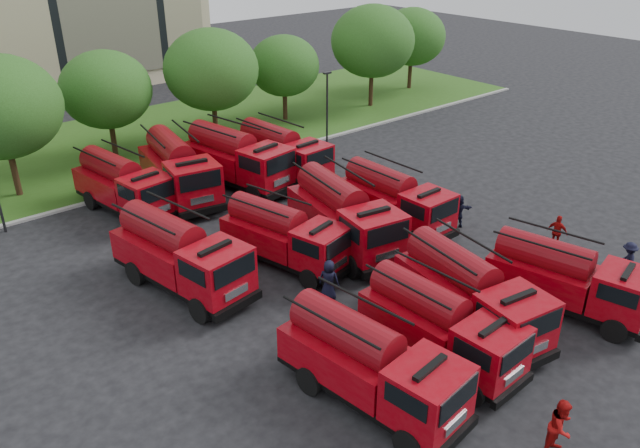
# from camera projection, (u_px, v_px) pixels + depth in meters

# --- Properties ---
(ground) EXTENTS (140.00, 140.00, 0.00)m
(ground) POSITION_uv_depth(u_px,v_px,m) (375.00, 305.00, 26.38)
(ground) COLOR black
(ground) RESTS_ON ground
(lawn) EXTENTS (70.00, 16.00, 0.12)m
(lawn) POSITION_uv_depth(u_px,v_px,m) (118.00, 146.00, 44.21)
(lawn) COLOR #294D14
(lawn) RESTS_ON ground
(curb) EXTENTS (70.00, 0.30, 0.14)m
(curb) POSITION_uv_depth(u_px,v_px,m) (173.00, 180.00, 38.65)
(curb) COLOR gray
(curb) RESTS_ON ground
(tree_3) EXTENTS (5.88, 5.88, 7.19)m
(tree_3) POSITION_uv_depth(u_px,v_px,m) (106.00, 90.00, 40.20)
(tree_3) COLOR #382314
(tree_3) RESTS_ON ground
(tree_4) EXTENTS (6.55, 6.55, 8.01)m
(tree_4) POSITION_uv_depth(u_px,v_px,m) (211.00, 70.00, 42.95)
(tree_4) COLOR #382314
(tree_4) RESTS_ON ground
(tree_5) EXTENTS (5.46, 5.46, 6.68)m
(tree_5) POSITION_uv_depth(u_px,v_px,m) (284.00, 66.00, 48.05)
(tree_5) COLOR #382314
(tree_5) RESTS_ON ground
(tree_6) EXTENTS (6.89, 6.89, 8.42)m
(tree_6) POSITION_uv_depth(u_px,v_px,m) (373.00, 41.00, 51.10)
(tree_6) COLOR #382314
(tree_6) RESTS_ON ground
(tree_7) EXTENTS (6.05, 6.05, 7.39)m
(tree_7) POSITION_uv_depth(u_px,v_px,m) (412.00, 37.00, 56.79)
(tree_7) COLOR #382314
(tree_7) RESTS_ON ground
(lamp_post_1) EXTENTS (0.60, 0.25, 5.11)m
(lamp_post_1) POSITION_uv_depth(u_px,v_px,m) (327.00, 104.00, 43.79)
(lamp_post_1) COLOR black
(lamp_post_1) RESTS_ON ground
(fire_truck_0) EXTENTS (3.14, 7.04, 3.10)m
(fire_truck_0) POSITION_uv_depth(u_px,v_px,m) (370.00, 364.00, 20.53)
(fire_truck_0) COLOR black
(fire_truck_0) RESTS_ON ground
(fire_truck_1) EXTENTS (2.55, 6.54, 2.94)m
(fire_truck_1) POSITION_uv_depth(u_px,v_px,m) (439.00, 325.00, 22.59)
(fire_truck_1) COLOR black
(fire_truck_1) RESTS_ON ground
(fire_truck_2) EXTENTS (3.50, 7.27, 3.17)m
(fire_truck_2) POSITION_uv_depth(u_px,v_px,m) (470.00, 293.00, 24.26)
(fire_truck_2) COLOR black
(fire_truck_2) RESTS_ON ground
(fire_truck_3) EXTENTS (3.61, 6.82, 2.95)m
(fire_truck_3) POSITION_uv_depth(u_px,v_px,m) (566.00, 278.00, 25.52)
(fire_truck_3) COLOR black
(fire_truck_3) RESTS_ON ground
(fire_truck_4) EXTENTS (3.62, 7.54, 3.29)m
(fire_truck_4) POSITION_uv_depth(u_px,v_px,m) (180.00, 255.00, 26.89)
(fire_truck_4) COLOR black
(fire_truck_4) RESTS_ON ground
(fire_truck_5) EXTENTS (3.62, 6.81, 2.95)m
(fire_truck_5) POSITION_uv_depth(u_px,v_px,m) (284.00, 236.00, 28.87)
(fire_truck_5) COLOR black
(fire_truck_5) RESTS_ON ground
(fire_truck_6) EXTENTS (3.81, 7.79, 3.39)m
(fire_truck_6) POSITION_uv_depth(u_px,v_px,m) (344.00, 216.00, 30.27)
(fire_truck_6) COLOR black
(fire_truck_6) RESTS_ON ground
(fire_truck_7) EXTENTS (2.55, 6.76, 3.06)m
(fire_truck_7) POSITION_uv_depth(u_px,v_px,m) (394.00, 199.00, 32.39)
(fire_truck_7) COLOR black
(fire_truck_7) RESTS_ON ground
(fire_truck_8) EXTENTS (3.33, 7.20, 3.16)m
(fire_truck_8) POSITION_uv_depth(u_px,v_px,m) (123.00, 185.00, 33.97)
(fire_truck_8) COLOR black
(fire_truck_8) RESTS_ON ground
(fire_truck_9) EXTENTS (3.93, 8.00, 3.49)m
(fire_truck_9) POSITION_uv_depth(u_px,v_px,m) (179.00, 169.00, 35.62)
(fire_truck_9) COLOR black
(fire_truck_9) RESTS_ON ground
(fire_truck_10) EXTENTS (3.84, 7.96, 3.48)m
(fire_truck_10) POSITION_uv_depth(u_px,v_px,m) (236.00, 158.00, 37.23)
(fire_truck_10) COLOR black
(fire_truck_10) RESTS_ON ground
(fire_truck_11) EXTENTS (2.99, 7.21, 3.21)m
(fire_truck_11) POSITION_uv_depth(u_px,v_px,m) (282.00, 153.00, 38.49)
(fire_truck_11) COLOR black
(fire_truck_11) RESTS_ON ground
(firefighter_2) EXTENTS (0.77, 1.11, 1.72)m
(firefighter_2) POSITION_uv_depth(u_px,v_px,m) (554.00, 247.00, 30.95)
(firefighter_2) COLOR #930B0B
(firefighter_2) RESTS_ON ground
(firefighter_3) EXTENTS (1.30, 1.18, 1.81)m
(firefighter_3) POSITION_uv_depth(u_px,v_px,m) (623.00, 278.00, 28.35)
(firefighter_3) COLOR black
(firefighter_3) RESTS_ON ground
(firefighter_4) EXTENTS (0.98, 1.08, 1.85)m
(firefighter_4) POSITION_uv_depth(u_px,v_px,m) (329.00, 299.00, 26.82)
(firefighter_4) COLOR black
(firefighter_4) RESTS_ON ground
(firefighter_5) EXTENTS (1.85, 1.44, 1.83)m
(firefighter_5) POSITION_uv_depth(u_px,v_px,m) (456.00, 227.00, 32.99)
(firefighter_5) COLOR black
(firefighter_5) RESTS_ON ground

